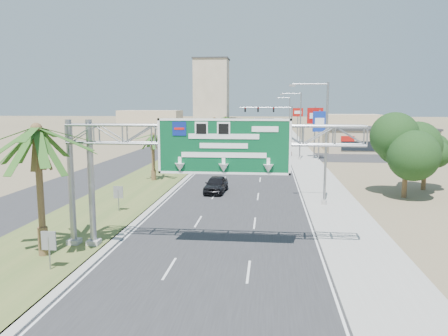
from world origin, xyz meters
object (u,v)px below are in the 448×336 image
Objects in this scene: car_far at (242,139)px; pole_sign_red_near at (315,118)px; car_right_lane at (284,152)px; pole_sign_blue at (319,123)px; palm_near at (36,130)px; pole_sign_red_far at (298,115)px; signal_mast at (281,122)px; car_mid_lane at (246,151)px; store_building at (377,140)px; car_left_lane at (216,185)px; sign_gantry at (196,144)px.

pole_sign_red_near is at bearing -72.06° from car_far.
car_right_lane is 0.61× the size of pole_sign_blue.
palm_near is 1.05× the size of pole_sign_red_near.
car_right_lane is 0.59× the size of pole_sign_red_far.
signal_mast is 2.06× the size of car_mid_lane.
pole_sign_blue is at bearing 66.17° from palm_near.
signal_mast is 0.57× the size of store_building.
pole_sign_blue reaches higher than car_far.
car_left_lane is at bearing -113.19° from pole_sign_red_near.
palm_near reaches higher than car_left_lane.
pole_sign_red_far is at bearing 65.51° from car_mid_lane.
car_far is at bearing 95.06° from car_left_lane.
pole_sign_red_far reaches higher than car_right_lane.
palm_near is 50.06m from car_mid_lane.
signal_mast is 18.08m from store_building.
car_far is at bearing 113.44° from pole_sign_red_near.
pole_sign_red_far is at bearing 74.05° from car_right_lane.
sign_gantry is 3.69× the size of car_left_lane.
car_left_lane is 30.52m from pole_sign_red_near.
store_building is 46.31m from car_left_lane.
palm_near is at bearing -118.28° from store_building.
palm_near reaches higher than store_building.
car_mid_lane is 27.23m from pole_sign_red_far.
store_building is at bearing 49.81° from pole_sign_blue.
pole_sign_red_near is at bearing -88.30° from pole_sign_red_far.
store_building is (31.20, 58.00, -4.93)m from palm_near.
pole_sign_red_near reaches higher than car_far.
sign_gantry reaches higher than pole_sign_blue.
sign_gantry is 0.93× the size of store_building.
pole_sign_blue is (5.13, -19.82, 0.65)m from signal_mast.
car_left_lane is 1.01× the size of car_far.
palm_near is 1.84× the size of car_left_lane.
palm_near is 20.71m from car_left_lane.
pole_sign_red_far reaches higher than car_far.
car_mid_lane is (0.33, 47.03, -5.23)m from sign_gantry.
car_far is 32.72m from pole_sign_red_near.
sign_gantry is 17.34m from car_left_lane.
car_far is 13.29m from pole_sign_red_far.
car_mid_lane is 6.12m from car_right_lane.
car_right_lane is (6.38, 47.90, -5.42)m from sign_gantry.
car_far reaches higher than car_right_lane.
pole_sign_blue is at bearing -72.58° from car_far.
palm_near reaches higher than signal_mast.
pole_sign_red_far reaches higher than car_left_lane.
signal_mast reaches higher than pole_sign_blue.
signal_mast is at bearing 84.26° from sign_gantry.
store_building is 2.33× the size of pole_sign_red_far.
palm_near is at bearing -103.85° from pole_sign_red_far.
pole_sign_red_far is (11.00, 55.42, 5.31)m from car_left_lane.
pole_sign_blue is at bearing -130.19° from store_building.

